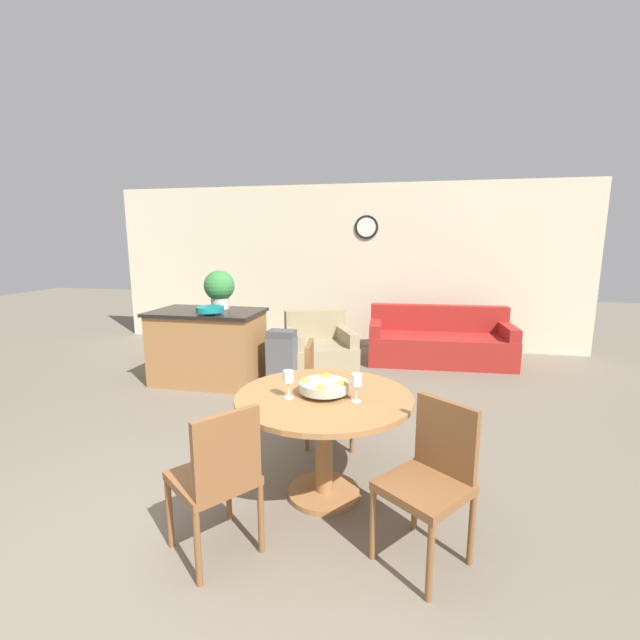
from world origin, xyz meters
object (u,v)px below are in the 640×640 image
Objects in this scene: dining_chair_near_left at (218,474)px; wine_glass_left at (288,378)px; potted_plant at (219,288)px; dining_chair_near_right at (432,473)px; couch at (439,343)px; kitchen_island at (208,346)px; dining_chair_far_side at (323,387)px; dining_table at (324,418)px; armchair at (320,351)px; fruit_bowl at (324,386)px; wine_glass_right at (356,381)px; trash_bin at (282,359)px; teal_bowl at (210,309)px.

dining_chair_near_left is 0.75m from wine_glass_left.
dining_chair_near_left is 3.40m from potted_plant.
dining_chair_near_right is 0.43× the size of couch.
dining_chair_far_side is at bearing -37.03° from kitchen_island.
wine_glass_left is 0.14× the size of kitchen_island.
dining_chair_far_side is at bearing 102.10° from dining_table.
dining_chair_near_left reaches higher than armchair.
dining_chair_near_right is at bearing -47.67° from potted_plant.
kitchen_island is 2.78× the size of potted_plant.
kitchen_island is 1.19× the size of armchair.
potted_plant reaches higher than dining_table.
kitchen_island reaches higher than dining_chair_near_left.
kitchen_island is at bearing 132.00° from fruit_bowl.
dining_chair_near_left is 0.89m from fruit_bowl.
dining_chair_near_left is 1.00m from wine_glass_right.
wine_glass_left reaches higher than dining_chair_near_left.
armchair is at bearing 24.47° from potted_plant.
potted_plant reaches higher than dining_chair_near_left.
wine_glass_right is (0.41, -0.90, 0.38)m from dining_chair_far_side.
kitchen_island is 1.50m from armchair.
dining_chair_near_right is 4.79× the size of wine_glass_right.
fruit_bowl reaches higher than dining_table.
potted_plant reaches higher than dining_chair_near_right.
dining_table is 0.89× the size of kitchen_island.
potted_plant is at bearing 128.17° from fruit_bowl.
dining_table is 2.39m from trash_bin.
dining_table is 2.47× the size of potted_plant.
wine_glass_left is at bearing -71.81° from trash_bin.
wine_glass_right is (0.23, -0.08, 0.31)m from dining_table.
fruit_bowl is (0.46, 0.70, 0.30)m from dining_chair_near_left.
kitchen_island is 3.32m from couch.
dining_table is 3.03m from potted_plant.
dining_chair_near_left is 1.85× the size of potted_plant.
teal_bowl reaches higher than couch.
teal_bowl is at bearing -6.08° from dining_chair_near_right.
armchair reaches higher than dining_table.
trash_bin is 0.34× the size of couch.
dining_chair_near_left is 0.67× the size of kitchen_island.
dining_chair_near_left is at bearing -112.54° from armchair.
dining_chair_far_side is 0.67× the size of kitchen_island.
couch reaches higher than dining_table.
dining_chair_near_right reaches higher than fruit_bowl.
couch reaches higher than trash_bin.
dining_chair_near_left reaches higher than trash_bin.
armchair is at bearing 98.05° from wine_glass_left.
trash_bin is 0.61× the size of armchair.
dining_chair_near_right is at bearing -38.42° from wine_glass_right.
dining_chair_near_left is at bearing -62.59° from kitchen_island.
wine_glass_left is at bearing -9.93° from dining_chair_far_side.
dining_chair_near_left is 2.68× the size of fruit_bowl.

